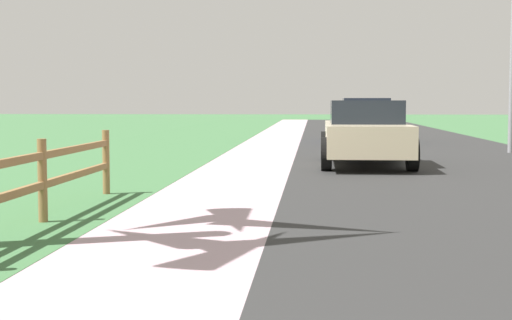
# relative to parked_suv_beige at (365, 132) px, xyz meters

# --- Properties ---
(ground_plane) EXTENTS (120.00, 120.00, 0.00)m
(ground_plane) POSITION_rel_parked_suv_beige_xyz_m (-1.65, 8.16, -0.75)
(ground_plane) COLOR #3D6D3F
(road_asphalt) EXTENTS (7.00, 66.00, 0.01)m
(road_asphalt) POSITION_rel_parked_suv_beige_xyz_m (1.85, 10.16, -0.74)
(road_asphalt) COLOR #2B2B2B
(road_asphalt) RESTS_ON ground
(curb_concrete) EXTENTS (6.00, 66.00, 0.01)m
(curb_concrete) POSITION_rel_parked_suv_beige_xyz_m (-4.65, 10.16, -0.74)
(curb_concrete) COLOR #B699A4
(curb_concrete) RESTS_ON ground
(grass_verge) EXTENTS (5.00, 66.00, 0.00)m
(grass_verge) POSITION_rel_parked_suv_beige_xyz_m (-6.15, 10.16, -0.74)
(grass_verge) COLOR #3D6D3F
(grass_verge) RESTS_ON ground
(parked_suv_beige) EXTENTS (2.02, 4.85, 1.47)m
(parked_suv_beige) POSITION_rel_parked_suv_beige_xyz_m (0.00, 0.00, 0.00)
(parked_suv_beige) COLOR #C6B793
(parked_suv_beige) RESTS_ON ground
(parked_car_blue) EXTENTS (2.08, 4.44, 1.56)m
(parked_car_blue) POSITION_rel_parked_suv_beige_xyz_m (0.68, 10.07, 0.04)
(parked_car_blue) COLOR navy
(parked_car_blue) RESTS_ON ground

